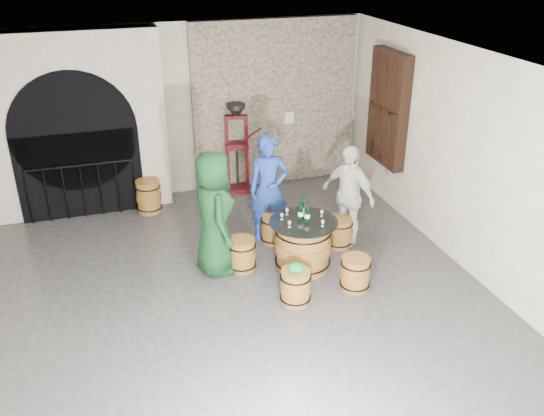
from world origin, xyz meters
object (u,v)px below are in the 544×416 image
object	(u,v)px
barrel_stool_left	(242,254)
person_green	(214,213)
barrel_stool_near_left	(296,287)
person_blue	(269,189)
barrel_stool_near_right	(355,273)
person_white	(348,195)
barrel_stool_right	(339,232)
wine_bottle_center	(307,214)
barrel_stool_far	(274,228)
corking_press	(237,142)
side_barrel	(149,196)
barrel_table	(303,245)
wine_bottle_right	(302,208)
wine_bottle_left	(301,212)

from	to	relation	value
barrel_stool_left	person_green	distance (m)	0.79
barrel_stool_near_left	person_blue	world-z (taller)	person_blue
barrel_stool_near_right	person_white	world-z (taller)	person_white
barrel_stool_right	wine_bottle_center	size ratio (longest dim) A/B	1.55
barrel_stool_near_right	person_white	xyz separation A→B (m)	(0.44, 1.30, 0.59)
barrel_stool_near_left	person_green	size ratio (longest dim) A/B	0.27
barrel_stool_right	person_blue	world-z (taller)	person_blue
barrel_stool_left	barrel_stool_near_right	xyz separation A→B (m)	(1.39, -1.00, 0.00)
barrel_stool_far	corking_press	world-z (taller)	corking_press
person_white	side_barrel	bearing A→B (deg)	-154.30
barrel_stool_left	side_barrel	xyz separation A→B (m)	(-1.09, 2.41, 0.05)
person_green	corking_press	world-z (taller)	person_green
barrel_table	person_green	size ratio (longest dim) A/B	0.54
barrel_stool_far	person_green	world-z (taller)	person_green
person_white	wine_bottle_center	world-z (taller)	person_white
barrel_stool_right	corking_press	world-z (taller)	corking_press
barrel_stool_left	barrel_table	bearing A→B (deg)	-15.24
person_white	wine_bottle_center	xyz separation A→B (m)	(-0.91, -0.57, 0.08)
person_green	wine_bottle_right	xyz separation A→B (m)	(1.29, -0.16, -0.03)
barrel_stool_near_left	barrel_stool_far	bearing A→B (deg)	82.06
barrel_stool_near_left	side_barrel	distance (m)	3.80
barrel_stool_near_left	person_blue	bearing A→B (deg)	83.77
barrel_stool_near_right	side_barrel	bearing A→B (deg)	126.10
barrel_stool_right	wine_bottle_right	distance (m)	1.04
barrel_stool_right	wine_bottle_center	xyz separation A→B (m)	(-0.75, -0.48, 0.67)
barrel_stool_near_right	wine_bottle_left	xyz separation A→B (m)	(-0.54, 0.82, 0.67)
barrel_stool_far	barrel_stool_right	xyz separation A→B (m)	(0.96, -0.44, 0.00)
barrel_table	person_blue	bearing A→B (deg)	100.69
wine_bottle_center	barrel_stool_near_left	bearing A→B (deg)	-119.84
barrel_stool_near_left	wine_bottle_center	world-z (taller)	wine_bottle_center
barrel_stool_far	person_white	distance (m)	1.31
barrel_table	barrel_stool_left	world-z (taller)	barrel_table
barrel_stool_left	wine_bottle_left	world-z (taller)	wine_bottle_left
person_green	barrel_stool_near_left	bearing A→B (deg)	-144.03
wine_bottle_right	corking_press	xyz separation A→B (m)	(-0.25, 2.87, 0.10)
wine_bottle_center	barrel_stool_right	bearing A→B (deg)	32.77
wine_bottle_left	wine_bottle_center	xyz separation A→B (m)	(0.07, -0.09, 0.00)
barrel_stool_far	wine_bottle_left	size ratio (longest dim) A/B	1.55
side_barrel	corking_press	bearing A→B (deg)	13.05
barrel_stool_left	person_blue	xyz separation A→B (m)	(0.68, 0.83, 0.63)
barrel_stool_far	person_white	world-z (taller)	person_white
barrel_table	barrel_stool_near_left	xyz separation A→B (m)	(-0.41, -0.82, -0.14)
person_blue	side_barrel	world-z (taller)	person_blue
wine_bottle_right	person_white	bearing A→B (deg)	21.37
barrel_table	barrel_stool_right	distance (m)	0.92
barrel_stool_near_left	person_green	bearing A→B (deg)	126.02
barrel_stool_near_right	corking_press	distance (m)	3.96
person_blue	barrel_stool_right	bearing A→B (deg)	-23.14
barrel_table	person_green	bearing A→B (deg)	164.76
barrel_stool_left	person_white	bearing A→B (deg)	9.34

